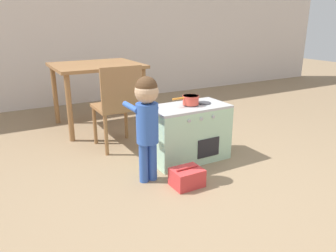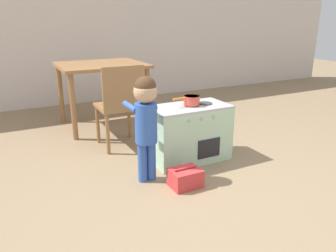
% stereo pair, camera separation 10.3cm
% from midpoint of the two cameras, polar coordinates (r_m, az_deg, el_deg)
% --- Properties ---
extents(ground_plane, '(16.00, 16.00, 0.00)m').
position_cam_midpoint_polar(ground_plane, '(2.34, 6.12, -13.77)').
color(ground_plane, '#8E7556').
extents(wall_back, '(10.00, 0.06, 2.60)m').
position_cam_midpoint_polar(wall_back, '(5.12, -16.97, 18.18)').
color(wall_back, beige).
rests_on(wall_back, ground_plane).
extents(play_kitchen, '(0.70, 0.39, 0.51)m').
position_cam_midpoint_polar(play_kitchen, '(2.96, 2.59, -1.17)').
color(play_kitchen, '#B2DBB7').
rests_on(play_kitchen, ground_plane).
extents(toy_pot, '(0.26, 0.15, 0.08)m').
position_cam_midpoint_polar(toy_pot, '(2.88, 2.92, 4.62)').
color(toy_pot, '#E04C3D').
rests_on(toy_pot, play_kitchen).
extents(child_figure, '(0.20, 0.33, 0.84)m').
position_cam_midpoint_polar(child_figure, '(2.47, -4.91, 2.08)').
color(child_figure, '#335BB7').
rests_on(child_figure, ground_plane).
extents(toy_basket, '(0.23, 0.19, 0.16)m').
position_cam_midpoint_polar(toy_basket, '(2.56, 2.15, -8.93)').
color(toy_basket, '#D13838').
rests_on(toy_basket, ground_plane).
extents(dining_table, '(0.97, 0.84, 0.74)m').
position_cam_midpoint_polar(dining_table, '(3.92, -13.06, 8.96)').
color(dining_table, olive).
rests_on(dining_table, ground_plane).
extents(dining_chair_near, '(0.40, 0.40, 0.83)m').
position_cam_midpoint_polar(dining_chair_near, '(3.19, -9.61, 3.71)').
color(dining_chair_near, olive).
rests_on(dining_chair_near, ground_plane).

